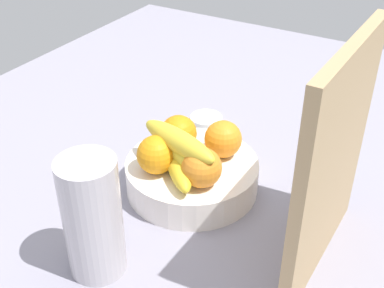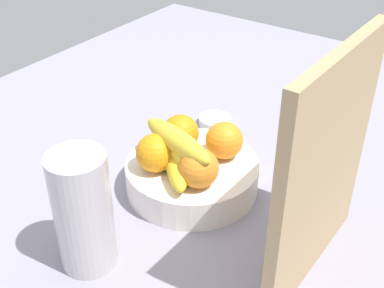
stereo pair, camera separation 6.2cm
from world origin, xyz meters
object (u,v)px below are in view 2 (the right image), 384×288
at_px(fruit_bowl, 192,175).
at_px(orange_front_left, 224,141).
at_px(banana_bunch, 176,149).
at_px(orange_center, 155,153).
at_px(orange_front_right, 181,133).
at_px(orange_back_left, 199,168).
at_px(cutting_board, 324,171).
at_px(jar_lid, 215,121).
at_px(thermos_tumbler, 83,212).

height_order(fruit_bowl, orange_front_left, orange_front_left).
height_order(fruit_bowl, banana_bunch, banana_bunch).
height_order(fruit_bowl, orange_center, orange_center).
xyz_separation_m(fruit_bowl, orange_front_right, (-0.03, -0.04, 0.06)).
xyz_separation_m(orange_back_left, banana_bunch, (-0.02, -0.06, 0.01)).
xyz_separation_m(orange_front_right, cutting_board, (0.08, 0.30, 0.09)).
xyz_separation_m(orange_front_left, jar_lid, (-0.17, -0.13, -0.08)).
bearing_deg(fruit_bowl, banana_bunch, -18.54).
distance_m(orange_front_left, thermos_tumbler, 0.30).
bearing_deg(thermos_tumbler, orange_center, -175.29).
bearing_deg(orange_front_left, thermos_tumbler, -11.87).
bearing_deg(orange_front_left, jar_lid, -143.05).
bearing_deg(orange_center, jar_lid, -169.47).
bearing_deg(fruit_bowl, thermos_tumbler, -5.89).
height_order(banana_bunch, thermos_tumbler, thermos_tumbler).
xyz_separation_m(orange_back_left, cutting_board, (0.01, 0.21, 0.09)).
bearing_deg(orange_back_left, cutting_board, 87.88).
distance_m(orange_center, thermos_tumbler, 0.19).
bearing_deg(orange_back_left, thermos_tumbler, -20.14).
bearing_deg(thermos_tumbler, orange_front_right, -175.96).
distance_m(orange_center, cutting_board, 0.31).
height_order(fruit_bowl, orange_back_left, orange_back_left).
distance_m(fruit_bowl, orange_front_left, 0.09).
relative_size(banana_bunch, thermos_tumbler, 0.93).
relative_size(orange_front_left, thermos_tumbler, 0.35).
bearing_deg(cutting_board, banana_bunch, -93.73).
distance_m(banana_bunch, thermos_tumbler, 0.21).
relative_size(orange_front_right, thermos_tumbler, 0.35).
height_order(orange_front_right, orange_center, same).
bearing_deg(orange_front_right, jar_lid, -166.27).
bearing_deg(cutting_board, orange_front_left, -114.11).
relative_size(orange_front_left, orange_back_left, 1.00).
relative_size(orange_front_right, orange_back_left, 1.00).
height_order(orange_back_left, thermos_tumbler, thermos_tumbler).
xyz_separation_m(orange_back_left, jar_lid, (-0.27, -0.14, -0.08)).
bearing_deg(banana_bunch, jar_lid, -162.22).
bearing_deg(jar_lid, banana_bunch, 17.78).
relative_size(orange_front_left, jar_lid, 0.95).
bearing_deg(orange_center, orange_back_left, 94.07).
xyz_separation_m(cutting_board, jar_lid, (-0.28, -0.35, -0.17)).
bearing_deg(orange_back_left, orange_front_left, -174.07).
bearing_deg(fruit_bowl, orange_center, -37.15).
distance_m(orange_center, banana_bunch, 0.04).
bearing_deg(jar_lid, fruit_bowl, 22.58).
bearing_deg(cutting_board, jar_lid, -126.96).
relative_size(orange_front_left, cutting_board, 0.19).
xyz_separation_m(fruit_bowl, banana_bunch, (0.03, -0.01, 0.07)).
height_order(orange_front_left, orange_front_right, same).
height_order(orange_center, orange_back_left, same).
bearing_deg(orange_back_left, orange_center, -85.93).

